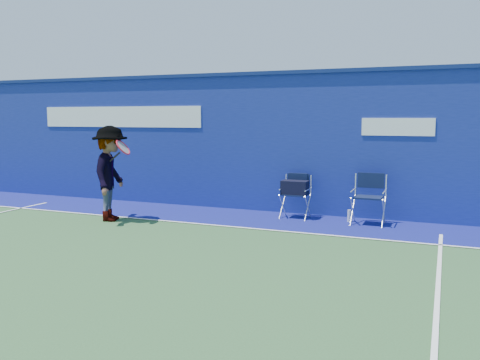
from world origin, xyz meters
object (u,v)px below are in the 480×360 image
at_px(directors_chair_left, 295,199).
at_px(water_bottle, 349,216).
at_px(tennis_player, 111,173).
at_px(directors_chair_right, 368,209).

xyz_separation_m(directors_chair_left, water_bottle, (1.13, -0.02, -0.26)).
bearing_deg(tennis_player, water_bottle, 19.91).
relative_size(directors_chair_left, water_bottle, 3.65).
bearing_deg(tennis_player, directors_chair_right, 17.55).
height_order(directors_chair_left, water_bottle, directors_chair_left).
bearing_deg(tennis_player, directors_chair_left, 26.03).
xyz_separation_m(directors_chair_right, water_bottle, (-0.38, 0.09, -0.19)).
height_order(directors_chair_right, water_bottle, directors_chair_right).
bearing_deg(directors_chair_right, tennis_player, -162.45).
xyz_separation_m(directors_chair_left, directors_chair_right, (1.51, -0.11, -0.08)).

